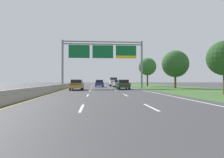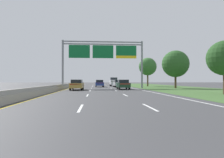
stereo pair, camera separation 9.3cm
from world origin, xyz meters
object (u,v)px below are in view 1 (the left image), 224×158
roadside_tree_mid (175,64)px  roadside_tree_far (147,67)px  car_darkgreen_right_lane_sedan (123,84)px  car_silver_right_lane_sedan (118,83)px  overhead_sign_gantry (103,54)px  car_blue_centre_lane_sedan (99,83)px  pickup_truck_white (114,82)px  car_gold_left_lane_sedan (77,85)px

roadside_tree_mid → roadside_tree_far: 12.25m
roadside_tree_far → car_darkgreen_right_lane_sedan: bearing=-118.5°
car_silver_right_lane_sedan → overhead_sign_gantry: bearing=147.7°
car_blue_centre_lane_sedan → car_silver_right_lane_sedan: same height
car_silver_right_lane_sedan → roadside_tree_far: (7.77, 5.07, 3.99)m
pickup_truck_white → car_blue_centre_lane_sedan: 7.11m
overhead_sign_gantry → car_blue_centre_lane_sedan: size_ratio=3.42×
car_gold_left_lane_sedan → overhead_sign_gantry: bearing=-32.6°
car_darkgreen_right_lane_sedan → car_gold_left_lane_sedan: 7.65m
overhead_sign_gantry → car_gold_left_lane_sedan: size_ratio=3.41×
car_darkgreen_right_lane_sedan → roadside_tree_far: size_ratio=0.63×
car_gold_left_lane_sedan → roadside_tree_mid: roadside_tree_mid is taller
car_blue_centre_lane_sedan → roadside_tree_mid: bearing=-124.0°
car_darkgreen_right_lane_sedan → roadside_tree_far: roadside_tree_far is taller
car_darkgreen_right_lane_sedan → roadside_tree_mid: 11.09m
overhead_sign_gantry → car_silver_right_lane_sedan: 8.56m
overhead_sign_gantry → car_blue_centre_lane_sedan: (-0.48, 7.77, -5.51)m
car_silver_right_lane_sedan → car_gold_left_lane_sedan: size_ratio=1.00×
pickup_truck_white → car_darkgreen_right_lane_sedan: pickup_truck_white is taller
pickup_truck_white → car_blue_centre_lane_sedan: bearing=148.7°
overhead_sign_gantry → car_darkgreen_right_lane_sedan: 7.65m
overhead_sign_gantry → car_silver_right_lane_sedan: overhead_sign_gantry is taller
overhead_sign_gantry → roadside_tree_far: overhead_sign_gantry is taller
roadside_tree_far → car_blue_centre_lane_sedan: bearing=-166.3°
car_gold_left_lane_sedan → roadside_tree_mid: (17.43, 4.96, 3.66)m
car_gold_left_lane_sedan → car_silver_right_lane_sedan: bearing=-32.1°
pickup_truck_white → roadside_tree_mid: size_ratio=0.78×
car_darkgreen_right_lane_sedan → car_gold_left_lane_sedan: same height
car_blue_centre_lane_sedan → car_gold_left_lane_sedan: size_ratio=1.00×
pickup_truck_white → overhead_sign_gantry: bearing=167.4°
car_blue_centre_lane_sedan → car_silver_right_lane_sedan: size_ratio=1.00×
car_darkgreen_right_lane_sedan → car_blue_centre_lane_sedan: size_ratio=1.00×
pickup_truck_white → car_silver_right_lane_sedan: 8.24m
car_darkgreen_right_lane_sedan → car_blue_centre_lane_sedan: 12.59m
overhead_sign_gantry → car_gold_left_lane_sedan: 9.43m
car_darkgreen_right_lane_sedan → overhead_sign_gantry: bearing=36.7°
car_blue_centre_lane_sedan → roadside_tree_far: (11.74, 2.86, 3.99)m
roadside_tree_far → car_silver_right_lane_sedan: bearing=-146.9°
car_silver_right_lane_sedan → roadside_tree_far: size_ratio=0.63×
roadside_tree_far → overhead_sign_gantry: bearing=-136.6°
car_blue_centre_lane_sedan → roadside_tree_mid: (13.73, -9.23, 3.66)m
car_gold_left_lane_sedan → roadside_tree_far: bearing=-41.7°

